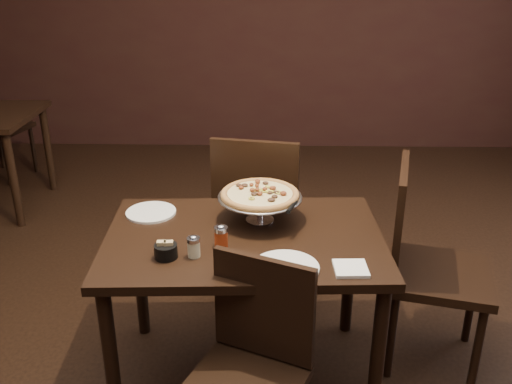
{
  "coord_description": "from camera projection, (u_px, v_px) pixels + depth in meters",
  "views": [
    {
      "loc": [
        0.16,
        -2.1,
        1.89
      ],
      "look_at": [
        0.11,
        0.13,
        0.93
      ],
      "focal_mm": 40.0,
      "sensor_mm": 36.0,
      "label": 1
    }
  ],
  "objects": [
    {
      "name": "dining_table",
      "position": [
        244.0,
        256.0,
        2.49
      ],
      "size": [
        1.23,
        0.85,
        0.75
      ],
      "rotation": [
        0.0,
        0.0,
        0.04
      ],
      "color": "black",
      "rests_on": "ground"
    },
    {
      "name": "serving_spatula",
      "position": [
        292.0,
        207.0,
        2.43
      ],
      "size": [
        0.14,
        0.14,
        0.02
      ],
      "rotation": [
        0.0,
        0.0,
        -0.3
      ],
      "color": "silver",
      "rests_on": "pizza_stand"
    },
    {
      "name": "pepper_flake_shaker",
      "position": [
        221.0,
        237.0,
        2.34
      ],
      "size": [
        0.06,
        0.06,
        0.1
      ],
      "color": "maroon",
      "rests_on": "dining_table"
    },
    {
      "name": "chair_near",
      "position": [
        251.0,
        364.0,
        2.1
      ],
      "size": [
        0.53,
        0.53,
        0.86
      ],
      "rotation": [
        0.0,
        0.0,
        -0.41
      ],
      "color": "black",
      "rests_on": "ground"
    },
    {
      "name": "pizza_stand",
      "position": [
        260.0,
        195.0,
        2.54
      ],
      "size": [
        0.38,
        0.38,
        0.16
      ],
      "color": "silver",
      "rests_on": "dining_table"
    },
    {
      "name": "room",
      "position": [
        243.0,
        87.0,
        2.14
      ],
      "size": [
        6.04,
        7.04,
        2.84
      ],
      "color": "black",
      "rests_on": "ground"
    },
    {
      "name": "chair_far",
      "position": [
        259.0,
        211.0,
        3.17
      ],
      "size": [
        0.53,
        0.53,
        0.99
      ],
      "rotation": [
        0.0,
        0.0,
        2.97
      ],
      "color": "black",
      "rests_on": "ground"
    },
    {
      "name": "plate_near",
      "position": [
        285.0,
        268.0,
        2.19
      ],
      "size": [
        0.26,
        0.26,
        0.01
      ],
      "primitive_type": "cylinder",
      "color": "white",
      "rests_on": "dining_table"
    },
    {
      "name": "chair_side",
      "position": [
        424.0,
        260.0,
        2.66
      ],
      "size": [
        0.56,
        0.56,
        1.0
      ],
      "rotation": [
        0.0,
        0.0,
        1.33
      ],
      "color": "black",
      "rests_on": "ground"
    },
    {
      "name": "plate_left",
      "position": [
        151.0,
        212.0,
        2.65
      ],
      "size": [
        0.23,
        0.23,
        0.01
      ],
      "primitive_type": "cylinder",
      "color": "white",
      "rests_on": "dining_table"
    },
    {
      "name": "parmesan_shaker",
      "position": [
        194.0,
        246.0,
        2.27
      ],
      "size": [
        0.05,
        0.05,
        0.09
      ],
      "color": "beige",
      "rests_on": "dining_table"
    },
    {
      "name": "napkin_stack",
      "position": [
        351.0,
        269.0,
        2.19
      ],
      "size": [
        0.13,
        0.13,
        0.01
      ],
      "primitive_type": "cube",
      "rotation": [
        0.0,
        0.0,
        0.04
      ],
      "color": "white",
      "rests_on": "dining_table"
    },
    {
      "name": "packet_caddy",
      "position": [
        166.0,
        251.0,
        2.27
      ],
      "size": [
        0.09,
        0.09,
        0.07
      ],
      "rotation": [
        0.0,
        0.0,
        0.12
      ],
      "color": "black",
      "rests_on": "dining_table"
    }
  ]
}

